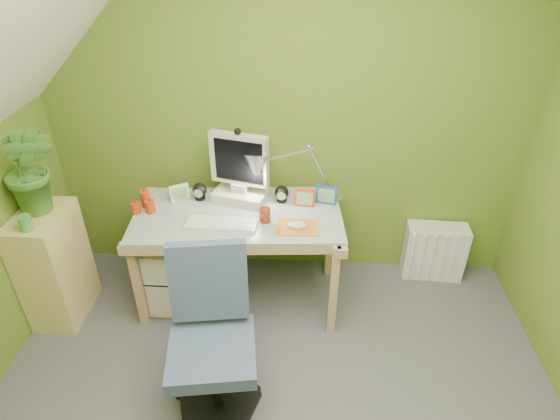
# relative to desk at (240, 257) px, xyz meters

# --- Properties ---
(wall_back) EXTENTS (3.20, 0.01, 2.40)m
(wall_back) POSITION_rel_desk_xyz_m (0.28, 0.42, 0.85)
(wall_back) COLOR olive
(wall_back) RESTS_ON floor
(desk) EXTENTS (1.35, 0.74, 0.70)m
(desk) POSITION_rel_desk_xyz_m (0.00, 0.00, 0.00)
(desk) COLOR tan
(desk) RESTS_ON floor
(monitor) EXTENTS (0.43, 0.32, 0.53)m
(monitor) POSITION_rel_desk_xyz_m (-0.00, 0.18, 0.61)
(monitor) COLOR beige
(monitor) RESTS_ON desk
(speaker_left) EXTENTS (0.11, 0.11, 0.11)m
(speaker_left) POSITION_rel_desk_xyz_m (-0.27, 0.16, 0.41)
(speaker_left) COLOR black
(speaker_left) RESTS_ON desk
(speaker_right) EXTENTS (0.10, 0.10, 0.11)m
(speaker_right) POSITION_rel_desk_xyz_m (0.27, 0.16, 0.41)
(speaker_right) COLOR black
(speaker_right) RESTS_ON desk
(keyboard) EXTENTS (0.44, 0.16, 0.02)m
(keyboard) POSITION_rel_desk_xyz_m (-0.08, -0.14, 0.36)
(keyboard) COLOR silver
(keyboard) RESTS_ON desk
(mousepad) EXTENTS (0.26, 0.19, 0.01)m
(mousepad) POSITION_rel_desk_xyz_m (0.38, -0.14, 0.35)
(mousepad) COLOR orange
(mousepad) RESTS_ON desk
(mouse) EXTENTS (0.13, 0.09, 0.04)m
(mouse) POSITION_rel_desk_xyz_m (0.38, -0.14, 0.37)
(mouse) COLOR silver
(mouse) RESTS_ON mousepad
(amber_tumbler) EXTENTS (0.07, 0.07, 0.09)m
(amber_tumbler) POSITION_rel_desk_xyz_m (0.18, -0.08, 0.40)
(amber_tumbler) COLOR #943815
(amber_tumbler) RESTS_ON desk
(candle_cluster) EXTENTS (0.16, 0.14, 0.11)m
(candle_cluster) POSITION_rel_desk_xyz_m (-0.60, 0.01, 0.41)
(candle_cluster) COLOR #BE3410
(candle_cluster) RESTS_ON desk
(photo_frame_red) EXTENTS (0.13, 0.03, 0.11)m
(photo_frame_red) POSITION_rel_desk_xyz_m (0.42, 0.12, 0.41)
(photo_frame_red) COLOR red
(photo_frame_red) RESTS_ON desk
(photo_frame_blue) EXTENTS (0.14, 0.05, 0.12)m
(photo_frame_blue) POSITION_rel_desk_xyz_m (0.56, 0.16, 0.41)
(photo_frame_blue) COLOR #16499C
(photo_frame_blue) RESTS_ON desk
(photo_frame_green) EXTENTS (0.12, 0.08, 0.11)m
(photo_frame_green) POSITION_rel_desk_xyz_m (-0.40, 0.14, 0.41)
(photo_frame_green) COLOR #C4E29B
(photo_frame_green) RESTS_ON desk
(desk_lamp) EXTENTS (0.56, 0.24, 0.59)m
(desk_lamp) POSITION_rel_desk_xyz_m (0.45, 0.18, 0.65)
(desk_lamp) COLOR #B9B8BD
(desk_lamp) RESTS_ON desk
(side_ledge) EXTENTS (0.29, 0.45, 0.78)m
(side_ledge) POSITION_rel_desk_xyz_m (-1.17, -0.21, 0.04)
(side_ledge) COLOR tan
(side_ledge) RESTS_ON floor
(potted_plant) EXTENTS (0.33, 0.27, 0.57)m
(potted_plant) POSITION_rel_desk_xyz_m (-1.16, -0.16, 0.71)
(potted_plant) COLOR #427E2A
(potted_plant) RESTS_ON side_ledge
(green_cup) EXTENTS (0.08, 0.08, 0.09)m
(green_cup) POSITION_rel_desk_xyz_m (-1.15, -0.36, 0.48)
(green_cup) COLOR #47983F
(green_cup) RESTS_ON side_ledge
(task_chair) EXTENTS (0.56, 0.56, 0.89)m
(task_chair) POSITION_rel_desk_xyz_m (-0.02, -0.89, 0.10)
(task_chair) COLOR #3E4D66
(task_chair) RESTS_ON floor
(radiator) EXTENTS (0.44, 0.20, 0.43)m
(radiator) POSITION_rel_desk_xyz_m (1.38, 0.31, -0.14)
(radiator) COLOR silver
(radiator) RESTS_ON floor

